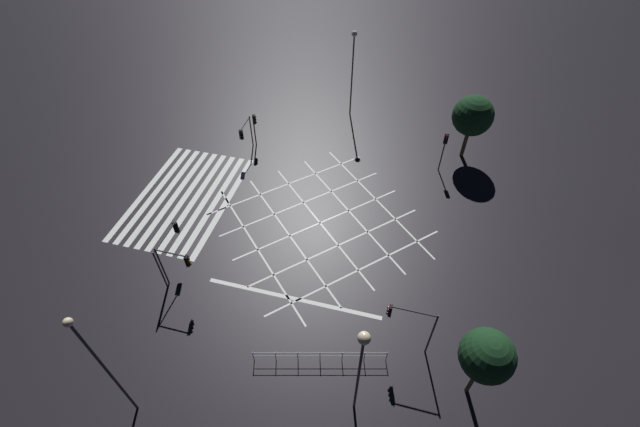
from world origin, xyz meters
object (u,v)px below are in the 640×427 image
(traffic_light_ne_cross, at_px, (409,320))
(traffic_light_se_cross, at_px, (176,262))
(street_lamp_west, at_px, (362,355))
(street_tree_far, at_px, (473,116))
(traffic_light_se_main, at_px, (169,243))
(traffic_light_sw_cross, at_px, (255,124))
(street_lamp_east, at_px, (353,57))
(street_lamp_far, at_px, (99,360))
(traffic_light_sw_main, at_px, (245,132))
(street_tree_near, at_px, (487,356))
(traffic_light_nw_main, at_px, (445,145))

(traffic_light_ne_cross, xyz_separation_m, traffic_light_se_cross, (-0.66, -15.06, -0.35))
(street_lamp_west, bearing_deg, street_tree_far, 168.20)
(traffic_light_ne_cross, relative_size, traffic_light_se_main, 1.13)
(traffic_light_se_cross, bearing_deg, street_lamp_west, -21.03)
(traffic_light_se_cross, distance_m, traffic_light_sw_cross, 16.75)
(street_lamp_east, xyz_separation_m, street_tree_far, (4.34, 11.55, -1.92))
(street_lamp_west, bearing_deg, street_lamp_far, -74.95)
(traffic_light_se_cross, bearing_deg, traffic_light_sw_main, 94.96)
(street_lamp_east, bearing_deg, traffic_light_ne_cross, 18.81)
(street_tree_near, bearing_deg, street_lamp_far, -72.33)
(traffic_light_ne_cross, bearing_deg, street_lamp_east, -71.19)
(street_lamp_east, height_order, street_lamp_west, street_lamp_east)
(traffic_light_nw_main, xyz_separation_m, street_tree_far, (-2.75, 1.95, 1.48))
(traffic_light_ne_cross, bearing_deg, street_tree_far, -98.40)
(traffic_light_se_main, xyz_separation_m, traffic_light_sw_cross, (-15.40, 0.26, -0.39))
(traffic_light_ne_cross, bearing_deg, traffic_light_se_main, -6.91)
(traffic_light_se_cross, relative_size, street_lamp_east, 0.43)
(street_tree_near, bearing_deg, traffic_light_sw_main, -130.97)
(traffic_light_ne_cross, distance_m, street_tree_near, 4.47)
(traffic_light_se_cross, bearing_deg, street_lamp_east, 74.88)
(traffic_light_se_cross, xyz_separation_m, traffic_light_sw_cross, (-16.72, -0.96, -0.39))
(traffic_light_sw_main, distance_m, street_lamp_west, 24.98)
(traffic_light_se_main, xyz_separation_m, street_lamp_far, (9.43, 2.40, 3.10))
(traffic_light_sw_main, height_order, street_tree_near, street_tree_near)
(street_lamp_east, bearing_deg, street_lamp_west, 12.23)
(traffic_light_ne_cross, distance_m, street_lamp_west, 5.70)
(traffic_light_se_main, xyz_separation_m, street_lamp_east, (-22.99, 7.78, 3.42))
(street_tree_far, bearing_deg, street_lamp_far, -31.09)
(traffic_light_se_cross, bearing_deg, traffic_light_sw_cross, 93.27)
(traffic_light_sw_main, distance_m, traffic_light_se_main, 13.92)
(traffic_light_sw_cross, height_order, street_lamp_far, street_lamp_far)
(traffic_light_sw_main, relative_size, traffic_light_se_cross, 0.86)
(traffic_light_ne_cross, xyz_separation_m, traffic_light_sw_main, (-15.88, -16.39, -0.74))
(traffic_light_nw_main, relative_size, street_lamp_west, 0.48)
(traffic_light_se_cross, distance_m, street_lamp_west, 14.24)
(traffic_light_se_main, bearing_deg, traffic_light_sw_cross, -0.98)
(traffic_light_sw_cross, bearing_deg, traffic_light_sw_main, -103.71)
(street_lamp_far, bearing_deg, street_tree_far, 148.91)
(street_lamp_far, bearing_deg, traffic_light_nw_main, 149.38)
(traffic_light_sw_main, xyz_separation_m, traffic_light_nw_main, (-1.99, 17.48, 0.42))
(street_tree_far, bearing_deg, traffic_light_sw_cross, -80.34)
(traffic_light_se_main, bearing_deg, street_lamp_west, -113.94)
(traffic_light_sw_main, height_order, traffic_light_se_main, traffic_light_se_main)
(traffic_light_se_main, bearing_deg, street_lamp_far, -165.73)
(traffic_light_se_cross, bearing_deg, traffic_light_se_main, 132.97)
(traffic_light_ne_cross, height_order, street_lamp_east, street_lamp_east)
(street_lamp_west, xyz_separation_m, street_lamp_far, (3.15, -11.73, -0.30))
(traffic_light_se_main, height_order, traffic_light_sw_cross, traffic_light_se_main)
(traffic_light_se_main, relative_size, street_lamp_far, 0.40)
(traffic_light_se_cross, distance_m, street_lamp_far, 8.77)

